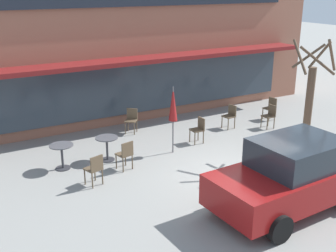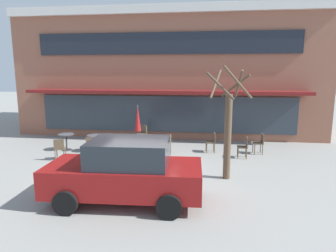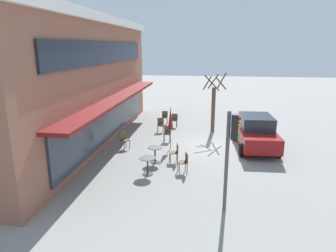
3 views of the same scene
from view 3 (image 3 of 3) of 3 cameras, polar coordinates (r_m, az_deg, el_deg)
name	(u,v)px [view 3 (image 3 of 3)]	position (r m, az deg, el deg)	size (l,w,h in m)	color
ground_plane	(217,146)	(16.64, 9.28, -3.86)	(80.00, 80.00, 0.00)	gray
building_facade	(40,80)	(18.46, -23.17, 8.02)	(16.89, 9.10, 6.93)	#935B47
cafe_table_near_wall	(155,152)	(14.08, -2.49, -4.99)	(0.70, 0.70, 0.76)	#333338
cafe_table_streetside	(148,163)	(12.81, -3.91, -7.08)	(0.70, 0.70, 0.76)	#333338
patio_umbrella_green_folded	(171,119)	(15.67, 0.48, 1.36)	(0.28, 0.28, 2.20)	#4C4C51
cafe_chair_0	(175,151)	(14.14, 1.38, -4.84)	(0.48, 0.48, 0.89)	brown
cafe_chair_1	(174,119)	(20.26, 1.24, 1.29)	(0.41, 0.41, 0.89)	brown
cafe_chair_2	(124,139)	(16.15, -8.34, -2.45)	(0.56, 0.56, 0.89)	brown
cafe_chair_3	(184,161)	(13.02, 3.11, -6.64)	(0.50, 0.50, 0.89)	brown
cafe_chair_4	(161,124)	(19.10, -1.43, 0.44)	(0.44, 0.44, 0.89)	brown
cafe_chair_5	(165,116)	(21.09, -0.61, 1.84)	(0.43, 0.43, 0.89)	brown
cafe_chair_6	(167,132)	(17.18, -0.12, -1.22)	(0.41, 0.41, 0.89)	brown
parked_sedan	(256,132)	(16.63, 16.38, -1.12)	(4.28, 2.17, 1.76)	maroon
street_tree	(214,105)	(19.02, 8.68, 4.04)	(1.47, 1.46, 3.77)	brown
traffic_light_pole	(231,145)	(9.65, 11.86, -3.62)	(0.26, 0.44, 3.40)	#47474C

